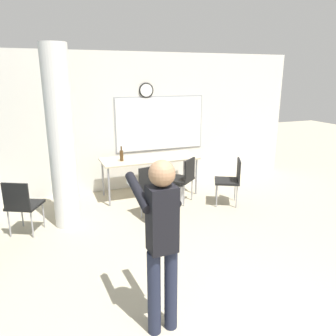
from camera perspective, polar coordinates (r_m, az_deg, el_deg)
The scene contains 10 objects.
wall_back at distance 6.85m, azimuth -8.50°, elevation 7.74°, with size 8.00×0.15×2.80m.
support_pillar at distance 5.25m, azimuth -18.10°, elevation 4.64°, with size 0.40×0.40×2.80m.
folding_table at distance 6.49m, azimuth -3.24°, elevation 1.36°, with size 1.89×0.73×0.77m.
bottle_on_table at distance 6.27m, azimuth -8.09°, elevation 2.19°, with size 0.07×0.07×0.29m.
waste_bin at distance 6.24m, azimuth 1.69°, elevation -4.49°, with size 0.26×0.26×0.36m.
chair_mid_room at distance 6.18m, azimuth 10.89°, elevation -1.75°, with size 0.59×0.59×0.87m.
chair_near_pillar at distance 5.38m, azimuth -24.07°, elevation -5.61°, with size 0.59×0.59×0.87m.
chair_table_right at distance 6.16m, azimuth 2.65°, elevation -1.52°, with size 0.62×0.62×0.87m.
chair_table_front at distance 5.49m, azimuth -2.54°, elevation -3.74°, with size 0.53×0.53×0.87m.
person_playing_front at distance 2.97m, azimuth -1.22°, elevation -11.54°, with size 0.38×0.66×1.68m.
Camera 1 is at (-1.46, -1.56, 2.36)m, focal length 35.00 mm.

